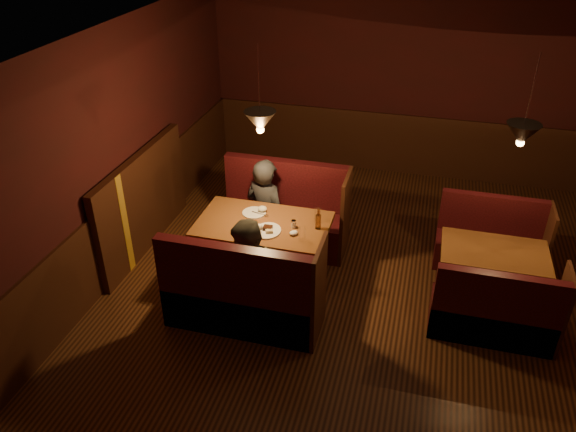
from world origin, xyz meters
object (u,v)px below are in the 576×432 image
(second_bench_near, at_px, (495,317))
(diner_a, at_px, (266,193))
(main_table, at_px, (265,237))
(second_bench_far, at_px, (489,245))
(diner_b, at_px, (251,259))
(main_bench_far, at_px, (285,219))
(second_table, at_px, (493,263))
(main_bench_near, at_px, (243,300))

(second_bench_near, xyz_separation_m, diner_a, (-2.80, 1.04, 0.52))
(main_table, relative_size, second_bench_far, 1.18)
(main_table, xyz_separation_m, diner_a, (-0.19, 0.68, 0.19))
(diner_b, bearing_deg, diner_a, 100.29)
(main_bench_far, bearing_deg, second_bench_far, 3.77)
(second_table, distance_m, diner_b, 2.74)
(main_table, distance_m, main_bench_near, 0.90)
(second_bench_near, relative_size, diner_b, 0.82)
(second_bench_far, bearing_deg, second_table, -92.20)
(second_table, distance_m, second_bench_far, 0.72)
(main_bench_far, xyz_separation_m, second_bench_far, (2.60, 0.17, -0.07))
(main_bench_near, height_order, second_table, main_bench_near)
(second_bench_near, bearing_deg, diner_b, -172.65)
(main_table, bearing_deg, second_table, 7.45)
(second_bench_far, distance_m, second_bench_near, 1.39)
(second_table, bearing_deg, diner_b, -157.88)
(main_bench_far, bearing_deg, second_table, -11.57)
(second_bench_near, bearing_deg, main_bench_near, -169.04)
(main_bench_near, bearing_deg, diner_a, 97.64)
(main_bench_far, relative_size, second_table, 1.43)
(second_table, bearing_deg, main_bench_far, 168.43)
(second_bench_near, bearing_deg, main_table, 172.17)
(main_table, relative_size, diner_b, 0.97)
(main_bench_near, height_order, diner_a, diner_a)
(second_bench_near, height_order, diner_a, diner_a)
(main_table, height_order, diner_a, diner_a)
(main_table, xyz_separation_m, second_bench_far, (2.61, 1.03, -0.33))
(second_table, relative_size, second_bench_far, 0.90)
(second_bench_far, relative_size, diner_a, 0.79)
(second_table, height_order, second_bench_far, second_bench_far)
(main_bench_near, bearing_deg, second_table, 25.03)
(second_table, relative_size, second_bench_near, 0.90)
(diner_a, bearing_deg, second_bench_far, -152.68)
(main_table, bearing_deg, main_bench_far, 88.93)
(main_table, bearing_deg, main_bench_near, -88.92)
(second_bench_near, bearing_deg, diner_a, 159.64)
(main_bench_near, distance_m, second_bench_near, 2.64)
(main_bench_near, xyz_separation_m, second_bench_far, (2.60, 1.90, -0.07))
(main_bench_far, distance_m, main_bench_near, 1.73)
(main_table, distance_m, diner_b, 0.71)
(main_table, height_order, second_table, main_table)
(main_bench_far, bearing_deg, second_bench_near, -25.23)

